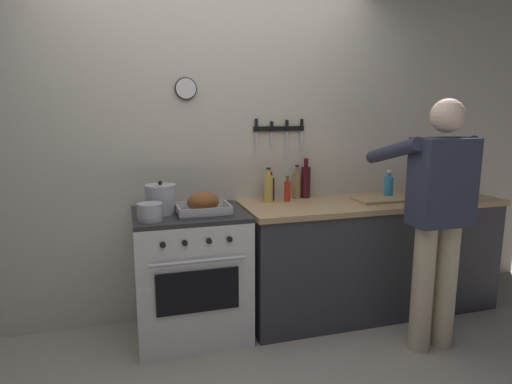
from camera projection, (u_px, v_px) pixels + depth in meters
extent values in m
cube|color=beige|center=(210.00, 149.00, 3.34)|extent=(6.00, 0.10, 2.60)
cube|color=black|center=(279.00, 129.00, 3.40)|extent=(0.41, 0.02, 0.04)
cube|color=silver|center=(256.00, 142.00, 3.36)|extent=(0.01, 0.00, 0.15)
cube|color=black|center=(256.00, 125.00, 3.33)|extent=(0.02, 0.02, 0.10)
cube|color=silver|center=(272.00, 139.00, 3.39)|extent=(0.02, 0.00, 0.12)
cube|color=black|center=(272.00, 126.00, 3.37)|extent=(0.02, 0.02, 0.08)
cube|color=silver|center=(287.00, 143.00, 3.43)|extent=(0.02, 0.00, 0.19)
cube|color=black|center=(287.00, 126.00, 3.40)|extent=(0.02, 0.02, 0.09)
cube|color=silver|center=(302.00, 140.00, 3.46)|extent=(0.02, 0.00, 0.14)
cube|color=black|center=(302.00, 125.00, 3.44)|extent=(0.02, 0.02, 0.09)
cylinder|color=white|center=(186.00, 89.00, 3.14)|extent=(0.14, 0.02, 0.14)
torus|color=black|center=(186.00, 89.00, 3.14)|extent=(0.16, 0.02, 0.16)
cube|color=#38383D|center=(369.00, 258.00, 3.49)|extent=(2.00, 0.62, 0.86)
cube|color=tan|center=(372.00, 203.00, 3.41)|extent=(2.03, 0.65, 0.04)
cube|color=#B2B5B7|center=(443.00, 201.00, 3.63)|extent=(0.44, 0.36, 0.11)
cube|color=white|center=(191.00, 276.00, 3.10)|extent=(0.76, 0.62, 0.87)
cube|color=black|center=(198.00, 292.00, 2.80)|extent=(0.53, 0.01, 0.28)
cube|color=#2D2D2D|center=(189.00, 214.00, 3.01)|extent=(0.76, 0.62, 0.03)
cylinder|color=black|center=(163.00, 245.00, 2.67)|extent=(0.04, 0.02, 0.04)
cylinder|color=black|center=(185.00, 243.00, 2.71)|extent=(0.04, 0.02, 0.04)
cylinder|color=black|center=(209.00, 241.00, 2.75)|extent=(0.04, 0.02, 0.04)
cylinder|color=black|center=(230.00, 239.00, 2.79)|extent=(0.04, 0.02, 0.04)
cylinder|color=silver|center=(198.00, 262.00, 2.73)|extent=(0.61, 0.02, 0.02)
cylinder|color=#C6B793|center=(422.00, 289.00, 2.88)|extent=(0.14, 0.14, 0.86)
cylinder|color=#C6B793|center=(445.00, 286.00, 2.93)|extent=(0.14, 0.14, 0.86)
cube|color=#2D3347|center=(442.00, 182.00, 2.78)|extent=(0.38, 0.22, 0.56)
sphere|color=beige|center=(448.00, 116.00, 2.70)|extent=(0.21, 0.21, 0.21)
cylinder|color=#2D3347|center=(393.00, 151.00, 2.92)|extent=(0.09, 0.55, 0.22)
cylinder|color=#2D3347|center=(446.00, 150.00, 3.03)|extent=(0.09, 0.55, 0.22)
cube|color=#B7B7BC|center=(203.00, 213.00, 2.95)|extent=(0.34, 0.25, 0.01)
cube|color=#B7B7BC|center=(207.00, 213.00, 2.82)|extent=(0.34, 0.01, 0.05)
cube|color=#B7B7BC|center=(200.00, 205.00, 3.06)|extent=(0.34, 0.01, 0.05)
cube|color=#B7B7BC|center=(178.00, 210.00, 2.89)|extent=(0.01, 0.25, 0.05)
cube|color=#B7B7BC|center=(228.00, 207.00, 2.99)|extent=(0.01, 0.25, 0.05)
ellipsoid|color=brown|center=(203.00, 202.00, 2.93)|extent=(0.21, 0.15, 0.14)
cylinder|color=#B7B7BC|center=(161.00, 200.00, 2.96)|extent=(0.20, 0.20, 0.18)
cylinder|color=#B2B2B7|center=(160.00, 186.00, 2.95)|extent=(0.21, 0.21, 0.01)
sphere|color=black|center=(160.00, 183.00, 2.94)|extent=(0.03, 0.03, 0.03)
cylinder|color=#B7B7BC|center=(150.00, 212.00, 2.77)|extent=(0.16, 0.16, 0.11)
cube|color=tan|center=(378.00, 199.00, 3.38)|extent=(0.36, 0.24, 0.02)
cylinder|color=black|center=(270.00, 189.00, 3.39)|extent=(0.06, 0.06, 0.17)
cylinder|color=black|center=(270.00, 176.00, 3.37)|extent=(0.03, 0.03, 0.04)
cylinder|color=#B21919|center=(270.00, 173.00, 3.36)|extent=(0.03, 0.03, 0.01)
cylinder|color=red|center=(287.00, 191.00, 3.35)|extent=(0.05, 0.05, 0.15)
cylinder|color=red|center=(287.00, 180.00, 3.33)|extent=(0.02, 0.02, 0.03)
cylinder|color=#197219|center=(287.00, 176.00, 3.33)|extent=(0.02, 0.02, 0.01)
cylinder|color=#47141E|center=(306.00, 182.00, 3.48)|extent=(0.08, 0.08, 0.25)
cylinder|color=#47141E|center=(306.00, 164.00, 3.46)|extent=(0.03, 0.03, 0.05)
cylinder|color=maroon|center=(306.00, 159.00, 3.45)|extent=(0.04, 0.04, 0.01)
cylinder|color=#997F4C|center=(297.00, 186.00, 3.45)|extent=(0.06, 0.06, 0.21)
cylinder|color=#997F4C|center=(297.00, 170.00, 3.43)|extent=(0.03, 0.03, 0.05)
cylinder|color=black|center=(297.00, 166.00, 3.43)|extent=(0.03, 0.03, 0.01)
cylinder|color=gold|center=(268.00, 189.00, 3.31)|extent=(0.07, 0.07, 0.21)
cylinder|color=gold|center=(269.00, 172.00, 3.29)|extent=(0.03, 0.03, 0.05)
cylinder|color=black|center=(269.00, 169.00, 3.28)|extent=(0.03, 0.03, 0.01)
cylinder|color=#338CCC|center=(388.00, 187.00, 3.48)|extent=(0.07, 0.07, 0.17)
cylinder|color=#338CCC|center=(389.00, 175.00, 3.46)|extent=(0.03, 0.03, 0.04)
cylinder|color=white|center=(389.00, 172.00, 3.45)|extent=(0.04, 0.04, 0.01)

